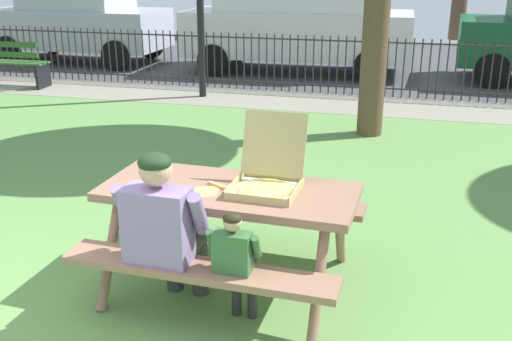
% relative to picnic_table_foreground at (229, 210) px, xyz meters
% --- Properties ---
extents(ground, '(28.00, 11.93, 0.02)m').
position_rel_picnic_table_foreground_xyz_m(ground, '(-1.11, 0.69, -0.61)').
color(ground, '#619049').
extents(cobblestone_walkway, '(28.00, 1.40, 0.01)m').
position_rel_picnic_table_foreground_xyz_m(cobblestone_walkway, '(-1.11, 5.96, -0.60)').
color(cobblestone_walkway, gray).
extents(street_asphalt, '(28.00, 7.26, 0.01)m').
position_rel_picnic_table_foreground_xyz_m(street_asphalt, '(-1.11, 10.29, -0.60)').
color(street_asphalt, '#424247').
extents(picnic_table_foreground, '(1.86, 1.55, 0.79)m').
position_rel_picnic_table_foreground_xyz_m(picnic_table_foreground, '(0.00, 0.00, 0.00)').
color(picnic_table_foreground, '#946953').
rests_on(picnic_table_foreground, ground).
extents(pizza_box_open, '(0.48, 0.57, 0.49)m').
position_rel_picnic_table_foreground_xyz_m(pizza_box_open, '(0.26, 0.07, 0.27)').
color(pizza_box_open, tan).
rests_on(pizza_box_open, picnic_table_foreground).
extents(pizza_slice_on_table, '(0.27, 0.31, 0.02)m').
position_rel_picnic_table_foreground_xyz_m(pizza_slice_on_table, '(-0.13, -0.08, 0.18)').
color(pizza_slice_on_table, '#F9D266').
rests_on(pizza_slice_on_table, picnic_table_foreground).
extents(adult_at_table, '(0.62, 0.60, 1.19)m').
position_rel_picnic_table_foreground_xyz_m(adult_at_table, '(-0.28, -0.49, 0.06)').
color(adult_at_table, '#383838').
rests_on(adult_at_table, ground).
extents(child_at_table, '(0.34, 0.34, 0.86)m').
position_rel_picnic_table_foreground_xyz_m(child_at_table, '(0.21, -0.54, -0.08)').
color(child_at_table, '#2B2B2B').
rests_on(child_at_table, ground).
extents(iron_fence_streetside, '(23.00, 0.03, 1.01)m').
position_rel_picnic_table_foreground_xyz_m(iron_fence_streetside, '(-1.11, 6.66, -0.08)').
color(iron_fence_streetside, '#2D2823').
rests_on(iron_fence_streetside, ground).
extents(park_bench_left, '(1.61, 0.51, 0.85)m').
position_rel_picnic_table_foreground_xyz_m(park_bench_left, '(-6.12, 5.82, -0.18)').
color(park_bench_left, '#2E5825').
rests_on(park_bench_left, ground).
extents(parked_car_far_left, '(3.93, 1.89, 1.98)m').
position_rel_picnic_table_foreground_xyz_m(parked_car_far_left, '(-6.17, 8.67, 0.41)').
color(parked_car_far_left, '#B0B5C4').
rests_on(parked_car_far_left, ground).
extents(parked_car_left, '(4.63, 2.01, 2.08)m').
position_rel_picnic_table_foreground_xyz_m(parked_car_left, '(-1.14, 8.67, 0.50)').
color(parked_car_left, silver).
rests_on(parked_car_left, ground).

